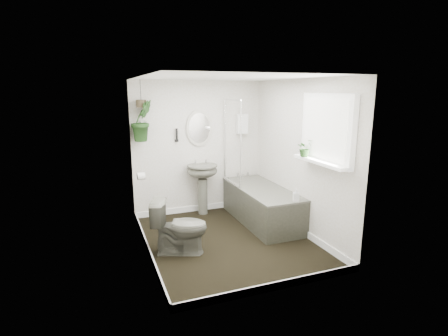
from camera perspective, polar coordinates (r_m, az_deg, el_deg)
name	(u,v)px	position (r m, az deg, el deg)	size (l,w,h in m)	color
floor	(228,241)	(5.19, 0.60, -11.83)	(2.30, 2.80, 0.02)	black
ceiling	(228,77)	(4.73, 0.67, 14.68)	(2.30, 2.80, 0.02)	white
wall_back	(198,148)	(6.14, -4.20, 3.31)	(2.30, 0.02, 2.30)	white
wall_front	(279,190)	(3.59, 8.91, -3.52)	(2.30, 0.02, 2.30)	white
wall_left	(143,170)	(4.55, -13.10, -0.29)	(0.02, 2.80, 2.30)	white
wall_right	(300,158)	(5.36, 12.26, 1.68)	(0.02, 2.80, 2.30)	white
skirting	(228,237)	(5.17, 0.60, -11.23)	(2.30, 2.80, 0.10)	white
bathtub	(262,205)	(5.82, 6.18, -6.00)	(0.72, 1.72, 0.58)	#505146
bath_screen	(232,142)	(5.89, 1.37, 4.21)	(0.04, 0.72, 1.40)	silver
shower_box	(242,124)	(6.30, 2.97, 7.23)	(0.20, 0.10, 0.35)	white
oval_mirror	(199,128)	(6.06, -4.06, 6.53)	(0.46, 0.03, 0.62)	beige
wall_sconce	(177,135)	(5.96, -7.72, 5.37)	(0.04, 0.04, 0.22)	black
toilet_roll_holder	(141,176)	(5.29, -13.39, -1.30)	(0.11, 0.11, 0.11)	white
window_recess	(327,129)	(4.68, 16.50, 6.09)	(0.08, 1.00, 0.90)	white
window_sill	(321,162)	(4.70, 15.50, 0.99)	(0.18, 1.00, 0.04)	white
window_blinds	(324,129)	(4.65, 16.05, 6.09)	(0.01, 0.86, 0.76)	white
toilet	(180,226)	(4.74, -7.24, -9.45)	(0.41, 0.72, 0.74)	#505146
pedestal_sink	(203,189)	(6.12, -3.50, -3.49)	(0.52, 0.44, 0.89)	#505146
sill_plant	(305,148)	(4.89, 13.05, 3.22)	(0.21, 0.19, 0.24)	black
hanging_plant	(142,121)	(5.72, -13.23, 7.53)	(0.36, 0.29, 0.65)	black
soap_bottle	(296,195)	(5.12, 11.69, -4.33)	(0.08, 0.08, 0.18)	black
hanging_pot	(141,104)	(5.70, -13.37, 10.18)	(0.16, 0.16, 0.12)	#413725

